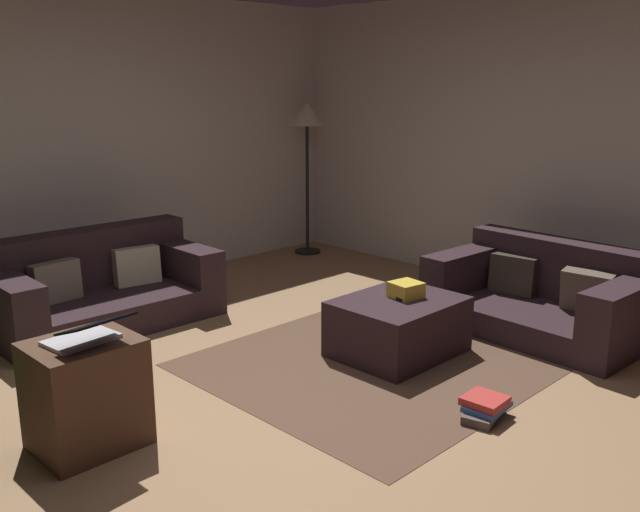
% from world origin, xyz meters
% --- Properties ---
extents(ground_plane, '(6.40, 6.40, 0.00)m').
position_xyz_m(ground_plane, '(0.00, 0.00, 0.00)').
color(ground_plane, '#93704C').
extents(rear_partition, '(6.40, 0.12, 2.60)m').
position_xyz_m(rear_partition, '(0.00, 3.14, 1.30)').
color(rear_partition, beige).
rests_on(rear_partition, ground_plane).
extents(corner_partition, '(0.12, 6.40, 2.60)m').
position_xyz_m(corner_partition, '(3.14, 0.00, 1.30)').
color(corner_partition, beige).
rests_on(corner_partition, ground_plane).
extents(couch_left, '(1.68, 0.88, 0.71)m').
position_xyz_m(couch_left, '(-0.06, 2.24, 0.27)').
color(couch_left, '#2D1E23').
rests_on(couch_left, ground_plane).
extents(couch_right, '(0.99, 1.58, 0.65)m').
position_xyz_m(couch_right, '(2.25, -0.27, 0.26)').
color(couch_right, '#2D1E23').
rests_on(couch_right, ground_plane).
extents(ottoman, '(0.83, 0.66, 0.39)m').
position_xyz_m(ottoman, '(1.07, 0.20, 0.19)').
color(ottoman, '#2D1E23').
rests_on(ottoman, ground_plane).
extents(gift_box, '(0.22, 0.22, 0.11)m').
position_xyz_m(gift_box, '(1.15, 0.20, 0.44)').
color(gift_box, gold).
rests_on(gift_box, ottoman).
extents(tv_remote, '(0.09, 0.17, 0.02)m').
position_xyz_m(tv_remote, '(1.08, 0.21, 0.40)').
color(tv_remote, black).
rests_on(tv_remote, ottoman).
extents(side_table, '(0.52, 0.44, 0.57)m').
position_xyz_m(side_table, '(-1.03, 0.53, 0.29)').
color(side_table, '#4C3323').
rests_on(side_table, ground_plane).
extents(laptop, '(0.37, 0.40, 0.17)m').
position_xyz_m(laptop, '(-1.03, 0.48, 0.62)').
color(laptop, silver).
rests_on(laptop, side_table).
extents(book_stack, '(0.32, 0.23, 0.13)m').
position_xyz_m(book_stack, '(0.67, -0.75, 0.06)').
color(book_stack, '#4C423D').
rests_on(book_stack, ground_plane).
extents(corner_lamp, '(0.36, 0.36, 1.62)m').
position_xyz_m(corner_lamp, '(2.66, 2.74, 1.38)').
color(corner_lamp, black).
rests_on(corner_lamp, ground_plane).
extents(area_rug, '(2.60, 2.00, 0.01)m').
position_xyz_m(area_rug, '(1.07, 0.20, 0.00)').
color(area_rug, brown).
rests_on(area_rug, ground_plane).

